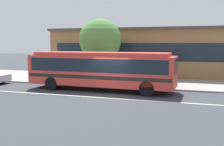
{
  "coord_description": "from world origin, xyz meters",
  "views": [
    {
      "loc": [
        5.36,
        -16.43,
        3.44
      ],
      "look_at": [
        -0.34,
        1.74,
        1.3
      ],
      "focal_mm": 42.57,
      "sensor_mm": 36.0,
      "label": 1
    }
  ],
  "objects_px": {
    "pedestrian_walking_along_curb": "(125,72)",
    "transit_bus": "(101,68)",
    "street_tree_near_stop": "(100,40)",
    "pedestrian_waiting_near_sign": "(59,70)",
    "pedestrian_standing_by_tree": "(173,73)"
  },
  "relations": [
    {
      "from": "pedestrian_walking_along_curb",
      "to": "transit_bus",
      "type": "bearing_deg",
      "value": -115.74
    },
    {
      "from": "transit_bus",
      "to": "street_tree_near_stop",
      "type": "height_order",
      "value": "street_tree_near_stop"
    },
    {
      "from": "street_tree_near_stop",
      "to": "pedestrian_waiting_near_sign",
      "type": "bearing_deg",
      "value": -144.62
    },
    {
      "from": "street_tree_near_stop",
      "to": "pedestrian_walking_along_curb",
      "type": "bearing_deg",
      "value": -38.49
    },
    {
      "from": "transit_bus",
      "to": "pedestrian_waiting_near_sign",
      "type": "relative_size",
      "value": 6.58
    },
    {
      "from": "pedestrian_waiting_near_sign",
      "to": "pedestrian_standing_by_tree",
      "type": "height_order",
      "value": "same"
    },
    {
      "from": "transit_bus",
      "to": "pedestrian_waiting_near_sign",
      "type": "height_order",
      "value": "transit_bus"
    },
    {
      "from": "pedestrian_walking_along_curb",
      "to": "street_tree_near_stop",
      "type": "height_order",
      "value": "street_tree_near_stop"
    },
    {
      "from": "transit_bus",
      "to": "pedestrian_walking_along_curb",
      "type": "xyz_separation_m",
      "value": [
        1.17,
        2.43,
        -0.51
      ]
    },
    {
      "from": "transit_bus",
      "to": "street_tree_near_stop",
      "type": "distance_m",
      "value": 5.52
    },
    {
      "from": "pedestrian_standing_by_tree",
      "to": "street_tree_near_stop",
      "type": "bearing_deg",
      "value": 169.46
    },
    {
      "from": "pedestrian_waiting_near_sign",
      "to": "pedestrian_walking_along_curb",
      "type": "relative_size",
      "value": 0.97
    },
    {
      "from": "transit_bus",
      "to": "pedestrian_waiting_near_sign",
      "type": "distance_m",
      "value": 5.52
    },
    {
      "from": "transit_bus",
      "to": "pedestrian_walking_along_curb",
      "type": "height_order",
      "value": "transit_bus"
    },
    {
      "from": "pedestrian_walking_along_curb",
      "to": "street_tree_near_stop",
      "type": "relative_size",
      "value": 0.3
    }
  ]
}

